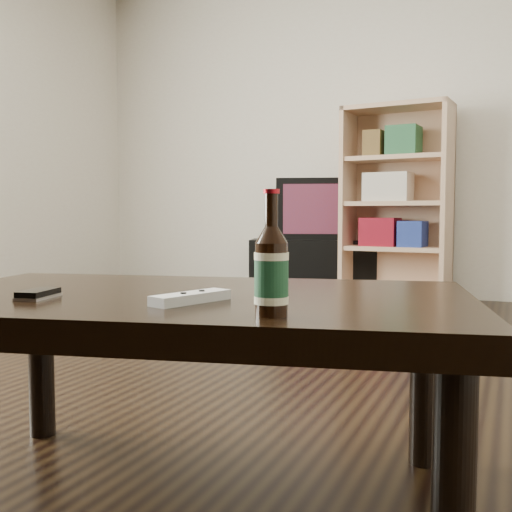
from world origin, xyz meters
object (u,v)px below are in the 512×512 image
at_px(tv_stand, 317,265).
at_px(remote, 191,298).
at_px(tv, 318,209).
at_px(beer_bottle, 271,272).
at_px(bookshelf, 396,200).
at_px(phone, 38,294).
at_px(coffee_table, 190,321).

xyz_separation_m(tv_stand, remote, (0.94, -3.84, 0.26)).
relative_size(tv, beer_bottle, 3.42).
height_order(bookshelf, phone, bookshelf).
xyz_separation_m(bookshelf, beer_bottle, (0.44, -3.66, -0.21)).
xyz_separation_m(tv, bookshelf, (0.71, -0.26, 0.07)).
height_order(tv, phone, tv).
height_order(tv, coffee_table, tv).
distance_m(tv, bookshelf, 0.76).
height_order(tv_stand, bookshelf, bookshelf).
relative_size(tv_stand, remote, 5.80).
height_order(bookshelf, remote, bookshelf).
relative_size(tv_stand, bookshelf, 0.75).
distance_m(tv_stand, coffee_table, 3.82).
distance_m(coffee_table, phone, 0.34).
bearing_deg(tv_stand, tv, -90.00).
xyz_separation_m(phone, remote, (0.34, 0.07, 0.00)).
bearing_deg(coffee_table, tv, 103.13).
bearing_deg(coffee_table, tv_stand, 103.13).
relative_size(bookshelf, beer_bottle, 6.52).
bearing_deg(beer_bottle, phone, 178.98).
xyz_separation_m(beer_bottle, remote, (-0.21, 0.08, -0.07)).
bearing_deg(beer_bottle, tv_stand, 106.37).
xyz_separation_m(coffee_table, beer_bottle, (0.28, -0.21, 0.14)).
bearing_deg(tv, bookshelf, -36.97).
bearing_deg(remote, coffee_table, 138.53).
relative_size(tv, remote, 4.03).
bearing_deg(coffee_table, bookshelf, 92.63).
bearing_deg(remote, tv, 121.79).
bearing_deg(tv, tv_stand, 90.00).
height_order(tv, remote, tv).
height_order(tv_stand, tv, tv).
distance_m(tv_stand, remote, 3.96).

